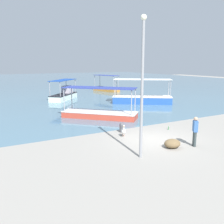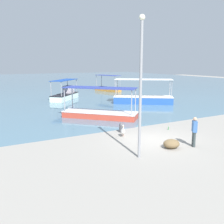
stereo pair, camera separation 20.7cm
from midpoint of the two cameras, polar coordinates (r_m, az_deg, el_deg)
name	(u,v)px [view 2 (the right image)]	position (r m, az deg, el deg)	size (l,w,h in m)	color
ground	(154,140)	(15.52, 10.05, -6.27)	(120.00, 120.00, 0.00)	gray
harbor_water	(24,83)	(60.45, -19.45, 6.30)	(110.00, 90.00, 0.00)	slate
fishing_boat_far_right	(143,98)	(28.78, 7.32, 3.12)	(6.61, 5.45, 2.76)	#2857AE
fishing_boat_outer	(108,88)	(40.79, -0.82, 5.52)	(2.82, 5.01, 2.57)	orange
fishing_boat_near_left	(65,94)	(32.11, -10.40, 3.98)	(4.67, 4.89, 2.48)	white
fishing_boat_far_left	(100,112)	(21.11, -2.50, -0.04)	(5.74, 5.72, 2.58)	#C64431
pelican	(123,131)	(15.83, 2.89, -4.34)	(0.50, 0.76, 0.80)	#E0997A
lamp_post	(141,82)	(11.83, 7.07, 6.86)	(0.28, 0.28, 6.75)	gray
mooring_bollard	(121,127)	(16.81, 2.49, -3.50)	(0.30, 0.30, 0.66)	#47474C
fisherman_standing	(194,131)	(14.62, 18.68, -4.10)	(0.40, 0.46, 1.69)	#333E40
net_pile	(171,144)	(14.21, 13.84, -7.06)	(0.94, 0.80, 0.49)	brown
glass_bottle	(168,128)	(17.90, 13.10, -3.65)	(0.07, 0.07, 0.27)	#3F7F4C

